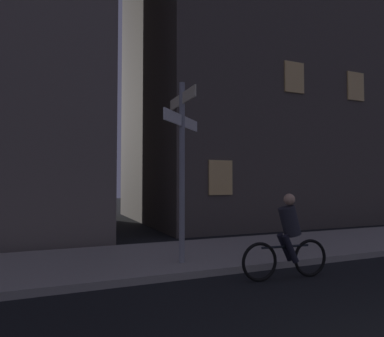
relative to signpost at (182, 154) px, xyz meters
The scene contains 4 objects.
sidewalk_kerb 2.73m from the signpost, 41.23° to the left, with size 40.00×3.33×0.14m, color gray.
signpost is the anchor object (origin of this frame).
cyclist 2.75m from the signpost, 42.35° to the right, with size 1.82×0.36×1.61m.
building_right_block 13.34m from the signpost, 47.89° to the left, with size 12.85×9.55×18.58m.
Camera 1 is at (-3.62, -0.92, 1.82)m, focal length 32.04 mm.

